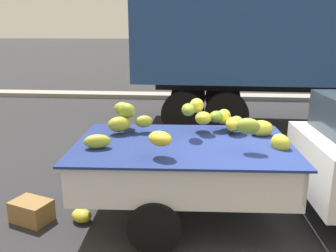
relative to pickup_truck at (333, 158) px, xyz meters
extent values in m
plane|color=#28282B|center=(-0.64, -0.26, -0.89)|extent=(220.00, 220.00, 0.00)
cube|color=gray|center=(-0.64, 8.87, -0.81)|extent=(80.00, 0.80, 0.16)
cube|color=white|center=(-2.01, -0.10, -0.31)|extent=(2.85, 1.86, 0.08)
cube|color=white|center=(-2.05, 0.74, -0.05)|extent=(2.77, 0.17, 0.44)
cube|color=white|center=(-1.97, -0.94, -0.05)|extent=(2.77, 0.17, 0.44)
cube|color=white|center=(-0.65, -0.04, -0.05)|extent=(0.13, 1.73, 0.44)
cube|color=white|center=(-3.37, -0.16, -0.05)|extent=(0.13, 1.73, 0.44)
cube|color=#B21914|center=(-2.05, 0.77, -0.09)|extent=(2.66, 0.13, 0.07)
cube|color=navy|center=(-2.01, -0.10, 0.18)|extent=(2.97, 1.98, 0.03)
ellipsoid|color=#A9B132|center=(-2.98, 0.60, 0.49)|extent=(0.36, 0.32, 0.21)
ellipsoid|color=olive|center=(-1.26, 0.40, 0.35)|extent=(0.26, 0.33, 0.22)
ellipsoid|color=olive|center=(-1.54, 0.53, 0.41)|extent=(0.33, 0.34, 0.18)
ellipsoid|color=gold|center=(-2.26, -0.68, 0.43)|extent=(0.40, 0.40, 0.17)
ellipsoid|color=#A2AC30|center=(-3.09, -0.43, 0.29)|extent=(0.38, 0.27, 0.18)
ellipsoid|color=#9EA82E|center=(-2.61, 0.35, 0.36)|extent=(0.31, 0.28, 0.18)
ellipsoid|color=gold|center=(-1.84, 0.56, 0.57)|extent=(0.27, 0.31, 0.22)
ellipsoid|color=gold|center=(-0.76, -0.21, 0.26)|extent=(0.31, 0.35, 0.24)
ellipsoid|color=gold|center=(-1.31, 0.37, 0.35)|extent=(0.22, 0.30, 0.21)
ellipsoid|color=olive|center=(-2.87, 0.39, 0.51)|extent=(0.37, 0.36, 0.23)
ellipsoid|color=#A1A82D|center=(-2.96, 0.24, 0.34)|extent=(0.41, 0.38, 0.22)
ellipsoid|color=gold|center=(-1.74, 0.34, 0.43)|extent=(0.27, 0.30, 0.19)
ellipsoid|color=yellow|center=(-1.43, 0.62, 0.40)|extent=(0.30, 0.36, 0.22)
ellipsoid|color=olive|center=(-1.21, -0.38, 0.52)|extent=(0.31, 0.21, 0.20)
ellipsoid|color=olive|center=(-1.96, 0.15, 0.60)|extent=(0.20, 0.32, 0.17)
ellipsoid|color=gold|center=(-0.91, 0.34, 0.30)|extent=(0.33, 0.26, 0.23)
cylinder|color=black|center=(-2.37, 0.72, -0.57)|extent=(0.65, 0.23, 0.64)
cylinder|color=black|center=(-2.30, -0.95, -0.57)|extent=(0.65, 0.23, 0.64)
cylinder|color=black|center=(-1.07, 6.35, -0.35)|extent=(1.09, 0.32, 1.08)
cylinder|color=black|center=(-1.12, 3.95, -0.35)|extent=(1.09, 0.32, 1.08)
cylinder|color=black|center=(-2.15, 6.38, -0.35)|extent=(1.09, 0.32, 1.08)
cylinder|color=black|center=(-2.20, 3.98, -0.35)|extent=(1.09, 0.32, 1.08)
ellipsoid|color=gold|center=(-3.38, -0.39, -0.80)|extent=(0.39, 0.37, 0.17)
cube|color=olive|center=(-4.07, -0.44, -0.74)|extent=(0.61, 0.51, 0.30)
camera|label=1|loc=(-1.82, -4.60, 1.66)|focal=37.52mm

